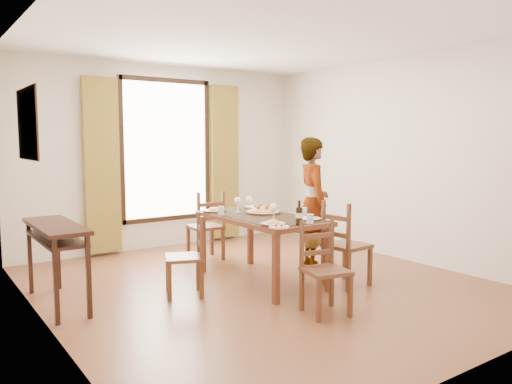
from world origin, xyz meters
TOP-DOWN VIEW (x-y plane):
  - ground at (0.00, 0.00)m, footprint 5.00×5.00m
  - room_shell at (-0.00, 0.13)m, footprint 4.60×5.10m
  - console_table at (-2.03, 0.60)m, footprint 0.38×1.20m
  - dining_table at (0.07, 0.13)m, footprint 0.82×1.59m
  - chair_west at (-0.86, 0.14)m, footprint 0.49×0.49m
  - chair_north at (0.07, 1.39)m, footprint 0.45×0.45m
  - chair_south at (-0.06, -1.05)m, footprint 0.45×0.45m
  - chair_east at (0.71, -0.55)m, footprint 0.45×0.45m
  - man at (0.97, 0.27)m, footprint 0.88×0.82m
  - plate_sw at (-0.19, -0.44)m, footprint 0.27×0.27m
  - plate_se at (0.32, -0.41)m, footprint 0.27×0.27m
  - plate_nw at (-0.20, 0.70)m, footprint 0.27×0.27m
  - plate_ne at (0.37, 0.69)m, footprint 0.27×0.27m
  - pasta_platter at (0.18, 0.24)m, footprint 0.40×0.40m
  - caprese_plate at (-0.25, -0.61)m, footprint 0.20×0.20m
  - wine_glass_a at (-0.02, -0.22)m, footprint 0.08×0.08m
  - wine_glass_b at (0.15, 0.49)m, footprint 0.08×0.08m
  - wine_glass_c at (-0.02, 0.48)m, footprint 0.08×0.08m
  - tumbler_a at (0.41, -0.20)m, footprint 0.07×0.07m
  - tumbler_b at (-0.28, 0.42)m, footprint 0.07×0.07m
  - tumbler_c at (0.15, -0.61)m, footprint 0.07×0.07m
  - wine_bottle at (0.01, -0.61)m, footprint 0.07×0.07m

SIDE VIEW (x-z plane):
  - ground at x=0.00m, z-range 0.00..0.00m
  - chair_west at x=-0.86m, z-range -0.03..0.82m
  - chair_south at x=-0.06m, z-range -0.03..0.83m
  - chair_north at x=0.07m, z-range -0.03..0.90m
  - chair_east at x=0.71m, z-range -0.03..0.91m
  - dining_table at x=0.07m, z-range 0.30..1.06m
  - console_table at x=-2.03m, z-range 0.28..1.08m
  - caprese_plate at x=-0.25m, z-range 0.76..0.80m
  - plate_sw at x=-0.19m, z-range 0.76..0.81m
  - plate_se at x=0.32m, z-range 0.76..0.81m
  - plate_nw at x=-0.20m, z-range 0.76..0.81m
  - plate_ne at x=0.37m, z-range 0.76..0.81m
  - pasta_platter at x=0.18m, z-range 0.76..0.86m
  - tumbler_a at x=0.41m, z-range 0.76..0.86m
  - tumbler_b at x=-0.28m, z-range 0.76..0.86m
  - tumbler_c at x=0.15m, z-range 0.76..0.86m
  - man at x=0.97m, z-range 0.00..1.64m
  - wine_glass_a at x=-0.02m, z-range 0.76..0.94m
  - wine_glass_b at x=0.15m, z-range 0.76..0.94m
  - wine_glass_c at x=-0.02m, z-range 0.76..0.94m
  - wine_bottle at x=0.01m, z-range 0.76..1.00m
  - room_shell at x=0.00m, z-range 0.17..2.91m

